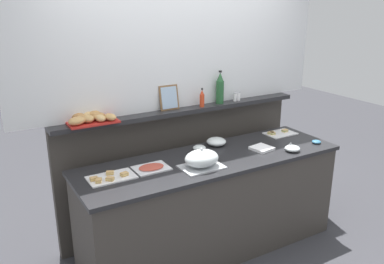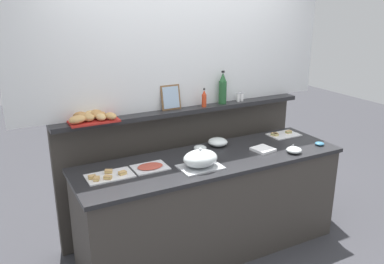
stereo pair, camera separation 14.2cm
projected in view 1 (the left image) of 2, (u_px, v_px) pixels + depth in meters
ground_plane at (179, 218)px, 4.22m from camera, size 12.00×12.00×0.00m
buffet_counter at (211, 204)px, 3.59m from camera, size 2.34×0.72×0.89m
back_ledge_unit at (182, 164)px, 3.96m from camera, size 2.45×0.22×1.22m
upper_wall_panel at (179, 30)px, 3.59m from camera, size 3.05×0.08×1.38m
sandwich_platter_front at (279, 133)px, 4.04m from camera, size 0.30×0.20×0.04m
sandwich_platter_side at (110, 177)px, 3.04m from camera, size 0.35×0.21×0.04m
cold_cuts_platter at (151, 168)px, 3.22m from camera, size 0.28×0.21×0.02m
serving_cloche at (202, 159)px, 3.22m from camera, size 0.34×0.24×0.17m
glass_bowl_large at (216, 142)px, 3.73m from camera, size 0.18×0.18×0.07m
glass_bowl_medium at (199, 148)px, 3.60m from camera, size 0.12×0.12×0.05m
glass_bowl_small at (292, 149)px, 3.58m from camera, size 0.13×0.13×0.05m
condiment_bowl_dark at (192, 154)px, 3.48m from camera, size 0.09×0.09×0.03m
condiment_bowl_red at (316, 142)px, 3.78m from camera, size 0.08×0.08×0.03m
serving_tongs at (290, 146)px, 3.70m from camera, size 0.17×0.15×0.01m
napkin_stack at (262, 148)px, 3.63m from camera, size 0.19×0.19×0.02m
wine_bottle_green at (220, 89)px, 3.86m from camera, size 0.08×0.08×0.32m
hot_sauce_bottle at (202, 99)px, 3.76m from camera, size 0.04×0.04×0.18m
salt_shaker at (235, 97)px, 3.98m from camera, size 0.03×0.03×0.09m
pepper_shaker at (239, 96)px, 4.00m from camera, size 0.03×0.03×0.09m
bread_basket at (90, 118)px, 3.29m from camera, size 0.42×0.31×0.08m
framed_picture at (169, 98)px, 3.65m from camera, size 0.18×0.05×0.22m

